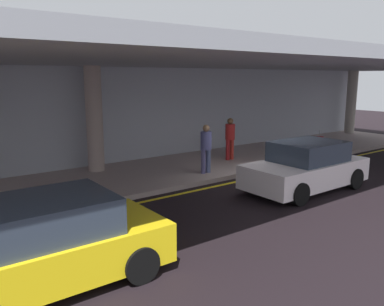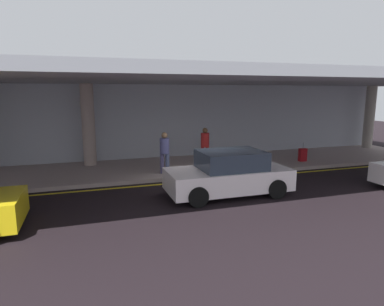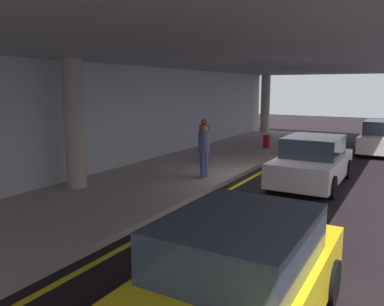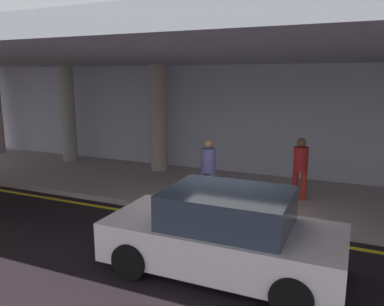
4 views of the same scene
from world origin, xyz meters
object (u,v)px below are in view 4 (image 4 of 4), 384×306
car_white (224,234)px  support_column_center (158,119)px  traveler_with_luggage (208,167)px  support_column_left_mid (68,114)px  person_waiting_for_ride (300,165)px

car_white → support_column_center: bearing=-53.7°
support_column_center → traveler_with_luggage: size_ratio=2.17×
support_column_left_mid → person_waiting_for_ride: 9.21m
traveler_with_luggage → person_waiting_for_ride: size_ratio=1.00×
support_column_center → traveler_with_luggage: 3.99m
support_column_center → person_waiting_for_ride: 5.33m
traveler_with_luggage → person_waiting_for_ride: bearing=154.2°
car_white → person_waiting_for_ride: bearing=-100.5°
support_column_center → car_white: bearing=-52.4°
traveler_with_luggage → person_waiting_for_ride: same height
support_column_center → support_column_left_mid: bearing=180.0°
support_column_center → person_waiting_for_ride: bearing=-16.2°
support_column_left_mid → person_waiting_for_ride: bearing=-9.2°
car_white → person_waiting_for_ride: 4.28m
car_white → traveler_with_luggage: size_ratio=2.44×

